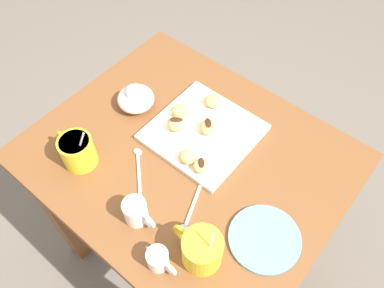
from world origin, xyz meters
TOP-DOWN VIEW (x-y plane):
  - ground_plane at (0.00, 0.00)m, footprint 8.00×8.00m
  - dining_table at (0.00, 0.00)m, footprint 0.85×0.71m
  - pastry_plate_square at (0.01, -0.09)m, footprint 0.28×0.28m
  - coffee_mug_yellow_left at (-0.21, 0.20)m, footprint 0.13×0.09m
  - coffee_mug_yellow_right at (0.22, 0.20)m, footprint 0.13×0.09m
  - cream_pitcher_white at (-0.03, 0.23)m, footprint 0.10×0.06m
  - ice_cream_bowl at (0.24, -0.04)m, footprint 0.11×0.11m
  - chocolate_sauce_pitcher at (-0.15, 0.28)m, footprint 0.09×0.05m
  - saucer_sky_left at (-0.30, 0.07)m, footprint 0.18×0.18m
  - loose_spoon_near_saucer at (0.08, 0.12)m, footprint 0.13×0.12m
  - loose_spoon_by_plate at (-0.12, 0.13)m, footprint 0.07×0.15m
  - beignet_0 at (-0.00, -0.09)m, footprint 0.07×0.07m
  - chocolate_drizzle_0 at (-0.00, -0.09)m, footprint 0.04×0.04m
  - beignet_1 at (-0.06, 0.02)m, footprint 0.06×0.06m
  - chocolate_drizzle_1 at (-0.06, 0.02)m, footprint 0.03×0.03m
  - beignet_2 at (0.08, -0.04)m, footprint 0.07×0.07m
  - chocolate_drizzle_2 at (0.08, -0.04)m, footprint 0.04×0.03m
  - beignet_3 at (0.11, -0.09)m, footprint 0.07×0.07m
  - beignet_4 at (0.05, -0.18)m, footprint 0.07×0.07m
  - beignet_5 at (-0.02, 0.02)m, footprint 0.05×0.05m

SIDE VIEW (x-z plane):
  - ground_plane at x=0.00m, z-range 0.00..0.00m
  - dining_table at x=0.00m, z-range 0.21..0.96m
  - loose_spoon_near_saucer at x=0.08m, z-range 0.75..0.76m
  - loose_spoon_by_plate at x=-0.12m, z-range 0.75..0.76m
  - saucer_sky_left at x=-0.30m, z-range 0.75..0.76m
  - pastry_plate_square at x=0.01m, z-range 0.75..0.77m
  - beignet_1 at x=-0.06m, z-range 0.77..0.80m
  - chocolate_sauce_pitcher at x=-0.15m, z-range 0.76..0.81m
  - beignet_4 at x=0.05m, z-range 0.77..0.80m
  - beignet_3 at x=0.11m, z-range 0.77..0.80m
  - beignet_5 at x=-0.02m, z-range 0.77..0.80m
  - beignet_0 at x=0.00m, z-range 0.77..0.81m
  - beignet_2 at x=0.08m, z-range 0.77..0.81m
  - ice_cream_bowl at x=0.24m, z-range 0.75..0.83m
  - cream_pitcher_white at x=-0.03m, z-range 0.76..0.83m
  - chocolate_drizzle_1 at x=-0.06m, z-range 0.80..0.80m
  - coffee_mug_yellow_left at x=-0.21m, z-range 0.73..0.87m
  - coffee_mug_yellow_right at x=0.22m, z-range 0.73..0.87m
  - chocolate_drizzle_0 at x=0.00m, z-range 0.81..0.81m
  - chocolate_drizzle_2 at x=0.08m, z-range 0.81..0.81m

